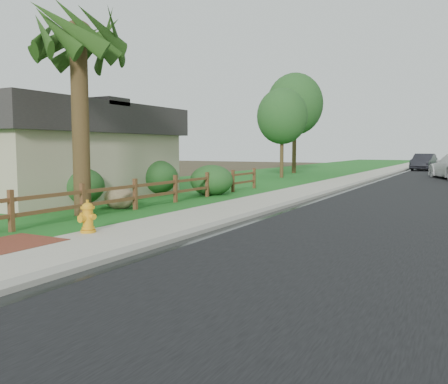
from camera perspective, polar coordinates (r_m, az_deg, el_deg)
The scene contains 17 objects.
ground at distance 9.99m, azimuth -13.14°, elevation -7.07°, with size 120.00×120.00×0.00m, color #3D3221.
curb at distance 42.79m, azimuth 19.96°, elevation 2.24°, with size 0.40×90.00×0.12m, color gray.
wet_gutter at distance 42.75m, azimuth 20.42°, elevation 2.17°, with size 0.50×90.00×0.00m, color black.
sidewalk at distance 43.00m, azimuth 18.25°, elevation 2.29°, with size 2.20×90.00×0.10m, color #A5A08F.
grass_strip at distance 43.37m, azimuth 15.77°, elevation 2.36°, with size 1.60×90.00×0.06m, color #1B5F1F.
lawn_near at distance 44.77m, azimuth 9.25°, elevation 2.56°, with size 9.00×90.00×0.04m, color #1B5F1F.
ranch_fence at distance 17.07m, azimuth -8.12°, elevation 0.22°, with size 0.12×16.92×1.10m.
palm_tree at distance 15.63m, azimuth -17.16°, elevation 17.66°, with size 3.60×3.60×6.60m.
house at distance 22.58m, azimuth -22.62°, elevation 4.81°, with size 10.60×9.60×4.05m.
fire_hydrant at distance 11.79m, azimuth -16.09°, elevation -2.97°, with size 0.52×0.41×0.79m.
dark_car_far at distance 48.67m, azimuth 22.89°, elevation 3.35°, with size 1.66×4.77×1.57m, color black.
boulder at distance 16.77m, azimuth -12.44°, elevation -0.71°, with size 1.18×0.89×0.79m, color brown.
shrub_b at distance 18.20m, azimuth -17.42°, elevation 0.70°, with size 2.09×2.09×1.46m, color #19461F.
shrub_c at distance 21.01m, azimuth -1.50°, elevation 1.41°, with size 1.90×1.90×1.37m, color #19461F.
shrub_d at distance 21.65m, azimuth -8.72°, elevation 1.81°, with size 2.40×2.40×1.64m, color #19461F.
tree_near_left at distance 33.64m, azimuth 7.01°, elevation 9.01°, with size 3.54×3.54×6.27m.
tree_mid_left at distance 40.06m, azimuth 8.51°, elevation 10.39°, with size 4.62×4.62×8.26m.
Camera 1 is at (6.46, -7.31, 2.12)m, focal length 38.00 mm.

